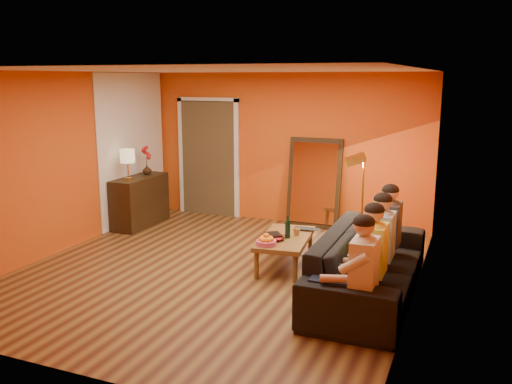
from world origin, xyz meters
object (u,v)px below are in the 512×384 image
at_px(vase, 147,170).
at_px(person_mid_left, 374,259).
at_px(laptop, 306,230).
at_px(wine_bottle, 288,227).
at_px(tumbler, 297,232).
at_px(person_far_left, 364,276).
at_px(floor_lamp, 362,206).
at_px(person_far_right, 390,232).
at_px(sofa, 369,264).
at_px(person_mid_right, 383,244).
at_px(sideboard, 140,201).
at_px(mirror_frame, 314,183).
at_px(coffee_table, 285,251).
at_px(dog, 363,260).
at_px(table_lamp, 128,165).

bearing_deg(vase, person_mid_left, -27.82).
bearing_deg(laptop, wine_bottle, -110.51).
bearing_deg(tumbler, person_far_left, -53.71).
bearing_deg(vase, floor_lamp, -5.59).
distance_m(person_mid_left, person_far_right, 1.10).
bearing_deg(vase, tumbler, -20.45).
height_order(sofa, vase, vase).
height_order(sofa, person_mid_left, person_mid_left).
relative_size(person_far_right, vase, 7.25).
bearing_deg(person_mid_left, person_mid_right, 90.00).
bearing_deg(person_far_right, sideboard, 167.66).
relative_size(floor_lamp, wine_bottle, 4.65).
bearing_deg(person_mid_right, person_far_left, -90.00).
bearing_deg(floor_lamp, person_mid_left, -90.43).
xyz_separation_m(mirror_frame, sofa, (1.45, -2.69, -0.38)).
xyz_separation_m(coffee_table, person_far_left, (1.36, -1.57, 0.40)).
height_order(floor_lamp, dog, floor_lamp).
relative_size(sideboard, table_lamp, 2.31).
xyz_separation_m(sideboard, coffee_table, (3.01, -1.04, -0.21)).
xyz_separation_m(sofa, person_mid_left, (0.13, -0.45, 0.23)).
bearing_deg(sofa, person_far_right, -11.31).
bearing_deg(vase, person_far_left, -33.17).
relative_size(person_mid_left, vase, 7.25).
distance_m(floor_lamp, dog, 1.29).
height_order(person_far_right, laptop, person_far_right).
relative_size(sideboard, person_far_left, 0.97).
bearing_deg(sofa, wine_bottle, 66.27).
distance_m(dog, vase, 4.45).
relative_size(sideboard, laptop, 3.24).
xyz_separation_m(sofa, dog, (-0.13, 0.28, -0.06)).
bearing_deg(person_far_right, person_far_left, -90.00).
relative_size(table_lamp, person_far_left, 0.42).
xyz_separation_m(sofa, person_mid_right, (0.13, 0.10, 0.23)).
bearing_deg(dog, floor_lamp, 84.51).
bearing_deg(table_lamp, vase, 90.00).
distance_m(table_lamp, person_far_left, 4.97).
height_order(person_mid_right, person_far_right, same).
xyz_separation_m(person_mid_left, person_mid_right, (0.00, 0.55, 0.00)).
xyz_separation_m(sideboard, sofa, (4.24, -1.61, -0.04)).
relative_size(sideboard, person_mid_left, 0.97).
xyz_separation_m(floor_lamp, person_mid_left, (0.52, -1.93, -0.11)).
distance_m(sofa, wine_bottle, 1.30).
relative_size(dog, tumbler, 6.46).
xyz_separation_m(table_lamp, person_mid_right, (4.37, -1.21, -0.49)).
bearing_deg(table_lamp, sofa, -17.12).
bearing_deg(vase, laptop, -16.37).
distance_m(sideboard, table_lamp, 0.74).
bearing_deg(wine_bottle, person_far_left, -49.22).
xyz_separation_m(person_mid_left, person_far_right, (0.00, 1.10, 0.00)).
distance_m(table_lamp, person_mid_right, 4.56).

